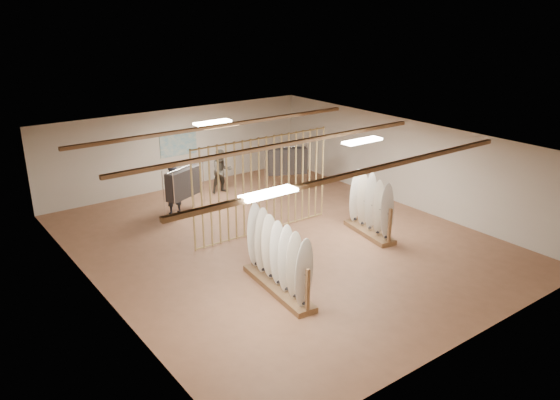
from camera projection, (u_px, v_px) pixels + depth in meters
floor at (280, 241)px, 15.12m from camera, size 12.00×12.00×0.00m
ceiling at (280, 142)px, 14.17m from camera, size 12.00×12.00×0.00m
wall_back at (178, 148)px, 19.17m from camera, size 12.00×0.00×12.00m
wall_front at (473, 278)px, 10.11m from camera, size 12.00×0.00×12.00m
wall_left at (95, 238)px, 11.84m from camera, size 0.00×12.00×12.00m
wall_right at (405, 163)px, 17.45m from camera, size 0.00×12.00×12.00m
ceiling_slats at (280, 145)px, 14.19m from camera, size 9.50×6.12×0.10m
light_panels at (280, 144)px, 14.19m from camera, size 1.20×0.35×0.06m
bamboo_partition at (263, 186)px, 15.25m from camera, size 4.45×0.05×2.78m
poster at (178, 143)px, 19.09m from camera, size 1.40×0.03×0.90m
rack_left at (278, 266)px, 12.30m from camera, size 0.78×2.61×1.80m
rack_right at (370, 214)px, 15.32m from camera, size 0.83×1.96×1.81m
clothing_rack_a at (184, 183)px, 16.73m from camera, size 1.37×0.88×1.55m
clothing_rack_b at (287, 161)px, 18.95m from camera, size 1.42×0.90×1.60m
shopper_a at (173, 187)px, 16.78m from camera, size 0.65×0.44×1.77m
shopper_b at (222, 168)px, 18.69m from camera, size 0.91×0.74×1.74m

